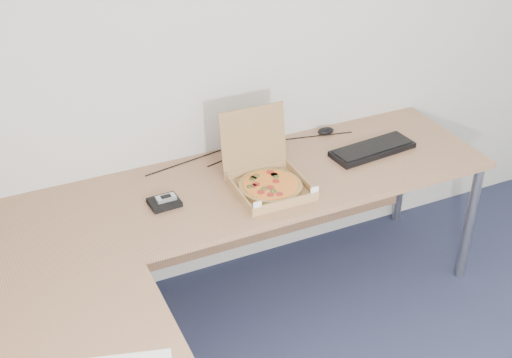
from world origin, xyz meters
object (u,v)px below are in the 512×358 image
pizza_box (269,181)px  keyboard (372,150)px  wallet (164,202)px  drinking_glass (255,149)px  desk (204,261)px

pizza_box → keyboard: bearing=9.4°
pizza_box → wallet: pizza_box is taller
pizza_box → wallet: size_ratio=2.84×
pizza_box → drinking_glass: pizza_box is taller
pizza_box → drinking_glass: size_ratio=3.54×
desk → keyboard: keyboard is taller
drinking_glass → keyboard: 0.60m
desk → drinking_glass: 0.80m
desk → keyboard: (1.08, 0.43, 0.04)m
drinking_glass → desk: bearing=-130.0°
keyboard → wallet: size_ratio=3.31×
pizza_box → drinking_glass: bearing=78.7°
keyboard → wallet: bearing=175.4°
desk → wallet: bearing=93.6°
drinking_glass → keyboard: size_ratio=0.24×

